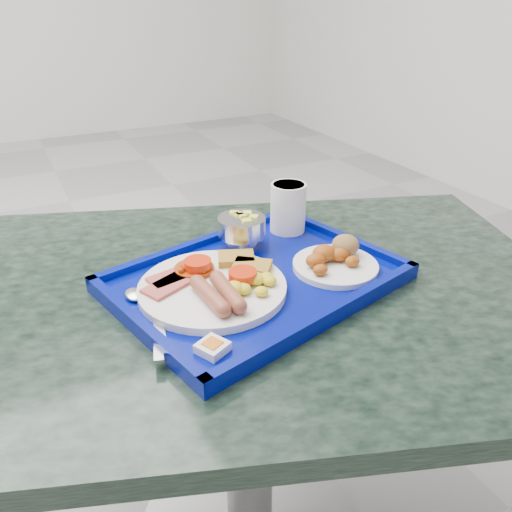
{
  "coord_description": "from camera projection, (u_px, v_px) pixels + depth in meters",
  "views": [
    {
      "loc": [
        0.4,
        -1.77,
        1.15
      ],
      "look_at": [
        0.73,
        -1.1,
        0.76
      ],
      "focal_mm": 35.0,
      "sensor_mm": 36.0,
      "label": 1
    }
  ],
  "objects": [
    {
      "name": "table",
      "position": [
        248.0,
        365.0,
        0.95
      ],
      "size": [
        1.31,
        1.08,
        0.7
      ],
      "rotation": [
        0.0,
        0.0,
        -0.34
      ],
      "color": "gray",
      "rests_on": "floor"
    },
    {
      "name": "tray",
      "position": [
        256.0,
        279.0,
        0.86
      ],
      "size": [
        0.53,
        0.44,
        0.03
      ],
      "rotation": [
        0.0,
        0.0,
        0.25
      ],
      "color": "#020D81",
      "rests_on": "table"
    },
    {
      "name": "main_plate",
      "position": [
        217.0,
        284.0,
        0.81
      ],
      "size": [
        0.24,
        0.24,
        0.04
      ],
      "rotation": [
        0.0,
        0.0,
        -0.08
      ],
      "color": "white",
      "rests_on": "tray"
    },
    {
      "name": "bread_plate",
      "position": [
        335.0,
        259.0,
        0.88
      ],
      "size": [
        0.15,
        0.15,
        0.05
      ],
      "rotation": [
        0.0,
        0.0,
        0.19
      ],
      "color": "white",
      "rests_on": "tray"
    },
    {
      "name": "fruit_bowl",
      "position": [
        242.0,
        227.0,
        0.94
      ],
      "size": [
        0.09,
        0.09,
        0.06
      ],
      "color": "silver",
      "rests_on": "tray"
    },
    {
      "name": "juice_cup",
      "position": [
        288.0,
        206.0,
        1.0
      ],
      "size": [
        0.07,
        0.07,
        0.1
      ],
      "color": "white",
      "rests_on": "tray"
    },
    {
      "name": "spoon",
      "position": [
        141.0,
        301.0,
        0.78
      ],
      "size": [
        0.05,
        0.18,
        0.01
      ],
      "rotation": [
        0.0,
        0.0,
        -0.17
      ],
      "color": "silver",
      "rests_on": "tray"
    },
    {
      "name": "knife",
      "position": [
        158.0,
        319.0,
        0.74
      ],
      "size": [
        0.07,
        0.19,
        0.0
      ],
      "primitive_type": "cube",
      "rotation": [
        0.0,
        0.0,
        -0.28
      ],
      "color": "silver",
      "rests_on": "tray"
    },
    {
      "name": "jam_packet",
      "position": [
        213.0,
        347.0,
        0.68
      ],
      "size": [
        0.05,
        0.05,
        0.02
      ],
      "rotation": [
        0.0,
        0.0,
        0.46
      ],
      "color": "white",
      "rests_on": "tray"
    }
  ]
}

